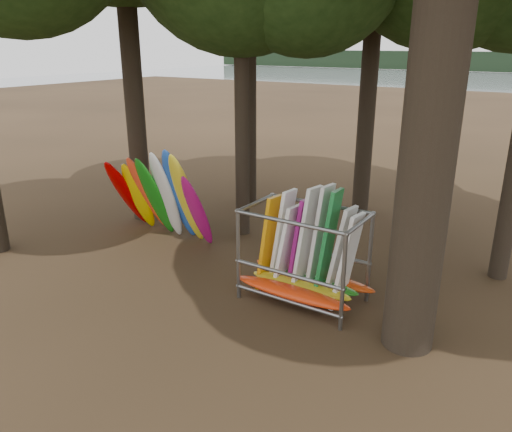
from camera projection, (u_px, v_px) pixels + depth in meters
The scene contains 3 objects.
ground at pixel (222, 285), 12.52m from camera, with size 120.00×120.00×0.00m, color #47331E.
kayak_row at pixel (161, 197), 15.14m from camera, with size 3.64×1.84×3.05m.
storage_rack at pixel (304, 259), 11.50m from camera, with size 3.20×1.59×2.80m.
Camera 1 is at (6.85, -8.97, 5.74)m, focal length 35.00 mm.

